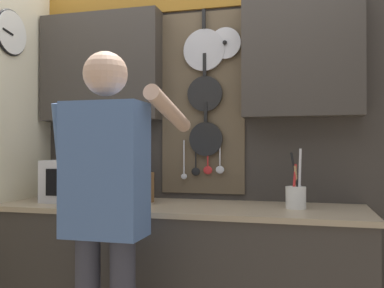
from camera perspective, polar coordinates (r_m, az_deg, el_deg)
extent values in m
cube|color=#38332D|center=(2.66, -1.71, -18.48)|extent=(2.12, 0.63, 0.90)
cube|color=tan|center=(2.55, -1.71, -8.45)|extent=(2.15, 0.66, 0.03)
cube|color=#38332D|center=(2.85, 0.22, -1.72)|extent=(2.72, 0.04, 2.42)
cube|color=#38332D|center=(3.04, -12.09, 9.96)|extent=(0.85, 0.16, 0.73)
cube|color=#38332D|center=(2.72, 14.41, 11.23)|extent=(0.71, 0.16, 0.73)
cube|color=brown|center=(2.83, 1.43, 5.56)|extent=(0.55, 0.01, 1.20)
cylinder|color=#B7B7BC|center=(2.85, 1.62, 12.43)|extent=(0.28, 0.02, 0.28)
cube|color=black|center=(2.90, 1.59, 16.33)|extent=(0.02, 0.02, 0.13)
cylinder|color=black|center=(2.80, 1.73, 6.71)|extent=(0.23, 0.02, 0.23)
cube|color=black|center=(2.83, 1.70, 10.53)|extent=(0.02, 0.02, 0.15)
cylinder|color=black|center=(2.78, 1.86, 0.67)|extent=(0.22, 0.02, 0.22)
cube|color=black|center=(2.78, 1.83, 4.27)|extent=(0.02, 0.02, 0.13)
cylinder|color=silver|center=(2.83, 4.45, 13.27)|extent=(0.20, 0.01, 0.20)
sphere|color=black|center=(2.82, 4.38, 13.35)|extent=(0.03, 0.03, 0.03)
cylinder|color=silver|center=(2.81, -1.08, -1.78)|extent=(0.01, 0.01, 0.23)
ellipsoid|color=silver|center=(2.82, -1.08, -4.34)|extent=(0.04, 0.01, 0.04)
cylinder|color=black|center=(2.79, 0.51, -1.40)|extent=(0.01, 0.01, 0.19)
ellipsoid|color=black|center=(2.80, 0.51, -3.71)|extent=(0.06, 0.01, 0.05)
cylinder|color=red|center=(2.77, 2.12, -1.30)|extent=(0.01, 0.01, 0.18)
ellipsoid|color=red|center=(2.78, 2.12, -3.51)|extent=(0.06, 0.01, 0.05)
cylinder|color=silver|center=(2.76, 3.74, -1.27)|extent=(0.01, 0.01, 0.18)
ellipsoid|color=silver|center=(2.76, 3.75, -3.44)|extent=(0.06, 0.01, 0.05)
cylinder|color=white|center=(3.00, -22.92, 13.52)|extent=(0.02, 0.27, 0.27)
torus|color=black|center=(3.00, -22.98, 13.51)|extent=(0.02, 0.29, 0.29)
cube|color=black|center=(2.95, -23.32, 13.57)|extent=(0.01, 0.10, 0.03)
cube|color=silver|center=(2.79, -13.49, -4.78)|extent=(0.51, 0.35, 0.26)
cube|color=black|center=(2.66, -16.38, -4.97)|extent=(0.28, 0.01, 0.16)
cube|color=#333338|center=(2.55, -11.88, -5.17)|extent=(0.11, 0.01, 0.20)
cube|color=brown|center=(2.64, -6.87, -5.82)|extent=(0.13, 0.16, 0.19)
cylinder|color=black|center=(2.62, -7.89, -2.90)|extent=(0.02, 0.03, 0.09)
cylinder|color=black|center=(2.61, -7.59, -2.98)|extent=(0.02, 0.04, 0.08)
cylinder|color=black|center=(2.61, -7.30, -3.27)|extent=(0.02, 0.03, 0.05)
cylinder|color=black|center=(2.60, -7.00, -3.34)|extent=(0.02, 0.03, 0.05)
cylinder|color=black|center=(2.60, -6.69, -3.14)|extent=(0.02, 0.03, 0.07)
cylinder|color=black|center=(2.59, -6.39, -3.09)|extent=(0.02, 0.03, 0.07)
cylinder|color=white|center=(2.46, 13.67, -6.95)|extent=(0.11, 0.11, 0.12)
cylinder|color=black|center=(2.45, 13.65, -4.14)|extent=(0.06, 0.05, 0.26)
cylinder|color=red|center=(2.45, 13.48, -4.94)|extent=(0.03, 0.04, 0.20)
cylinder|color=silver|center=(2.44, 14.18, -3.94)|extent=(0.02, 0.02, 0.28)
cylinder|color=tan|center=(2.45, 13.75, -5.04)|extent=(0.03, 0.02, 0.19)
cube|color=#4C6B9E|center=(2.07, -11.49, -3.34)|extent=(0.38, 0.22, 0.64)
sphere|color=#DBAD8E|center=(2.10, -11.46, 9.16)|extent=(0.21, 0.21, 0.21)
cylinder|color=#4C6B9E|center=(2.20, -16.58, -2.13)|extent=(0.08, 0.18, 0.57)
cylinder|color=#DBAD8E|center=(2.25, -3.03, 4.48)|extent=(0.08, 0.57, 0.20)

